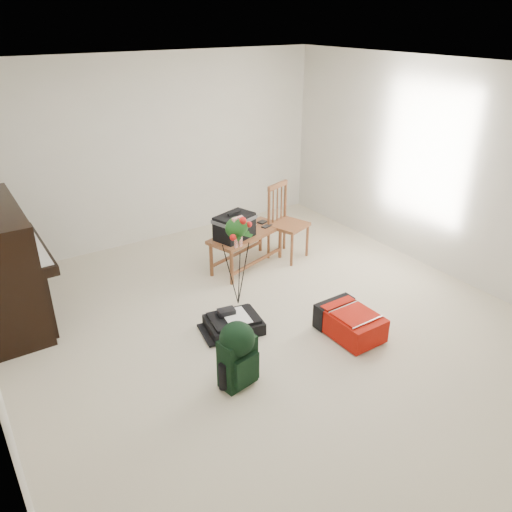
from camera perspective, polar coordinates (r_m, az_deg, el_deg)
floor at (r=5.24m, az=1.49°, el=-7.92°), size 5.00×5.50×0.01m
ceiling at (r=4.36m, az=1.88°, el=20.44°), size 5.00×5.50×0.01m
wall_back at (r=6.99m, az=-11.53°, el=11.68°), size 5.00×0.04×2.50m
wall_right at (r=6.35m, az=20.82°, el=9.08°), size 0.04×5.50×2.50m
piano at (r=5.67m, az=-26.97°, el=-1.20°), size 0.71×1.50×1.25m
bench at (r=6.09m, az=-2.29°, el=3.28°), size 1.13×0.71×0.81m
dining_chair at (r=6.48m, az=3.55°, el=3.84°), size 0.54×0.54×0.98m
red_suitcase at (r=5.13m, az=10.36°, el=-7.27°), size 0.45×0.64×0.27m
black_duffel at (r=5.12m, az=-2.57°, el=-7.69°), size 0.60×0.51×0.23m
green_backpack at (r=4.30m, az=-2.11°, el=-10.86°), size 0.34×0.31×0.62m
flower_stand at (r=5.35m, az=-2.14°, el=-0.65°), size 0.38×0.38×1.07m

